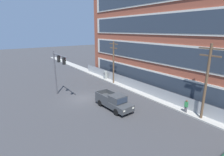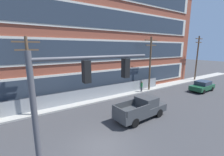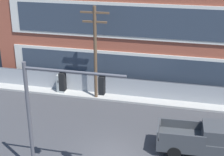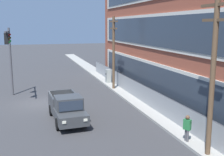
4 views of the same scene
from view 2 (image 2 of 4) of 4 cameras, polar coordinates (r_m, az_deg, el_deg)
name	(u,v)px [view 2 (image 2 of 4)]	position (r m, az deg, el deg)	size (l,w,h in m)	color
ground_plane	(102,147)	(11.06, -3.97, -24.69)	(160.00, 160.00, 0.00)	#38383A
sidewalk_building_side	(65,106)	(17.95, -17.36, -10.11)	(80.00, 1.97, 0.16)	#9E9B93
brick_mill_building	(92,37)	(23.87, -7.49, 15.27)	(37.89, 9.05, 16.26)	brown
chain_link_fence	(67,99)	(17.91, -16.69, -7.52)	(29.66, 0.06, 1.65)	gray
traffic_signal_mast	(75,99)	(6.12, -14.04, -7.86)	(5.25, 0.43, 6.43)	#4C4C51
pickup_truck_dark_grey	(142,109)	(14.56, 11.23, -11.34)	(5.48, 2.20, 1.95)	#383A3D
sedan_dark_green	(202,86)	(26.67, 31.16, -2.60)	(4.39, 2.06, 1.56)	#194C2D
utility_pole_near_corner	(30,74)	(15.70, -28.87, 1.42)	(2.24, 0.26, 7.53)	brown
utility_pole_midblock	(150,62)	(23.20, 14.35, 6.09)	(2.43, 0.26, 8.08)	brown
utility_pole_far_east	(197,56)	(34.33, 29.69, 7.13)	(2.36, 0.26, 8.73)	brown
pedestrian_near_cabinet	(142,86)	(22.45, 11.20, -3.06)	(0.47, 0.42, 1.69)	#4C4C51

